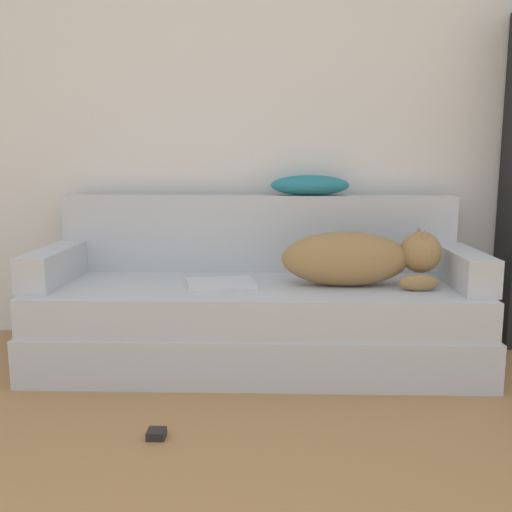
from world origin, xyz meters
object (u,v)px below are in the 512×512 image
at_px(dog, 360,258).
at_px(couch, 257,323).
at_px(throw_pillow, 310,185).
at_px(laptop, 221,283).
at_px(power_adapter, 156,434).

bearing_deg(dog, couch, 173.45).
bearing_deg(throw_pillow, laptop, -137.96).
xyz_separation_m(dog, throw_pillow, (-0.22, 0.41, 0.33)).
bearing_deg(throw_pillow, power_adapter, -118.07).
height_order(dog, throw_pillow, throw_pillow).
relative_size(throw_pillow, power_adapter, 6.41).
bearing_deg(dog, throw_pillow, 118.22).
distance_m(laptop, throw_pillow, 0.76).
height_order(dog, power_adapter, dog).
distance_m(dog, throw_pillow, 0.57).
relative_size(dog, throw_pillow, 1.79).
distance_m(couch, throw_pillow, 0.81).
bearing_deg(couch, power_adapter, -112.82).
xyz_separation_m(laptop, power_adapter, (-0.17, -0.76, -0.40)).
bearing_deg(laptop, dog, -11.12).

